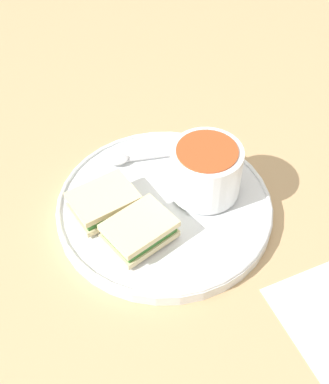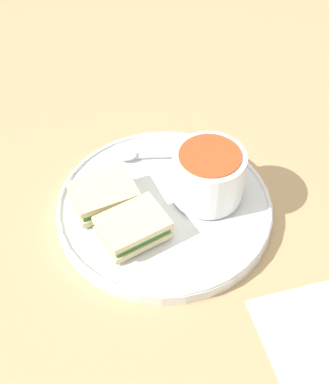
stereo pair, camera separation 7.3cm
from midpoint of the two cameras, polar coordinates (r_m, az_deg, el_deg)
The scene contains 6 objects.
ground_plane at distance 0.76m, azimuth -2.74°, elevation -2.33°, with size 2.40×2.40×0.00m, color tan.
plate at distance 0.75m, azimuth -2.77°, elevation -1.77°, with size 0.30×0.30×0.02m.
soup_bowl at distance 0.74m, azimuth 1.59°, elevation 2.21°, with size 0.10×0.10×0.07m.
spoon at distance 0.81m, azimuth -6.96°, elevation 3.37°, with size 0.12×0.08×0.01m.
sandwich_half_near at distance 0.74m, azimuth -9.33°, elevation -1.23°, with size 0.09×0.08×0.03m.
sandwich_half_far at distance 0.70m, azimuth -5.70°, elevation -4.27°, with size 0.09×0.07×0.03m.
Camera 1 is at (-0.32, -0.37, 0.58)m, focal length 50.00 mm.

